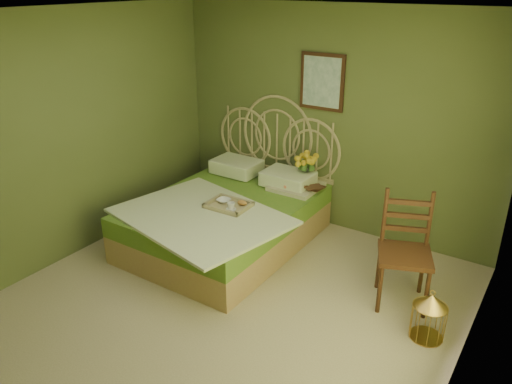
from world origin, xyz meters
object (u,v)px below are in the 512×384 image
Objects in this scene: nightstand at (296,202)px; bed at (229,215)px; birdcage at (429,317)px; chair at (409,243)px.

bed is at bearing -125.56° from nightstand.
nightstand is 2.24m from birdcage.
nightstand is at bearing 149.18° from birdcage.
nightstand is 1.72m from chair.
nightstand is 2.36× the size of birdcage.
bed is at bearing 158.50° from chair.
chair reaches higher than nightstand.
bed reaches higher than chair.
chair is 2.49× the size of birdcage.
birdcage is (2.42, -0.45, -0.12)m from bed.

